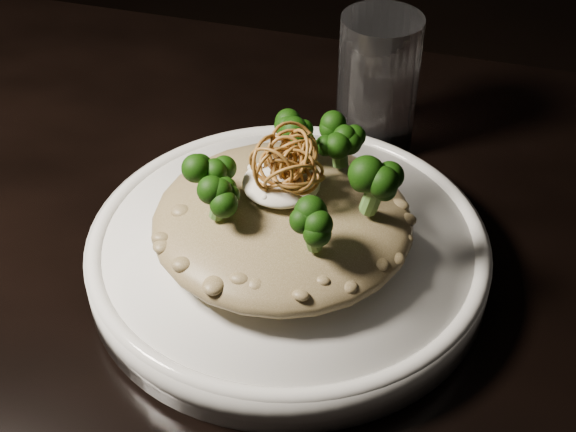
% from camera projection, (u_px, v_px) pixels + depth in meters
% --- Properties ---
extents(table, '(1.10, 0.80, 0.75)m').
position_uv_depth(table, '(219.00, 337.00, 0.70)').
color(table, black).
rests_on(table, ground).
extents(plate, '(0.31, 0.31, 0.03)m').
position_uv_depth(plate, '(288.00, 254.00, 0.63)').
color(plate, white).
rests_on(plate, table).
extents(risotto, '(0.20, 0.20, 0.04)m').
position_uv_depth(risotto, '(282.00, 220.00, 0.60)').
color(risotto, brown).
rests_on(risotto, plate).
extents(broccoli, '(0.13, 0.13, 0.05)m').
position_uv_depth(broccoli, '(295.00, 167.00, 0.58)').
color(broccoli, black).
rests_on(broccoli, risotto).
extents(cheese, '(0.06, 0.06, 0.02)m').
position_uv_depth(cheese, '(281.00, 183.00, 0.59)').
color(cheese, white).
rests_on(cheese, risotto).
extents(shallots, '(0.06, 0.06, 0.04)m').
position_uv_depth(shallots, '(289.00, 155.00, 0.57)').
color(shallots, brown).
rests_on(shallots, cheese).
extents(drinking_glass, '(0.10, 0.10, 0.13)m').
position_uv_depth(drinking_glass, '(378.00, 83.00, 0.73)').
color(drinking_glass, silver).
rests_on(drinking_glass, table).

